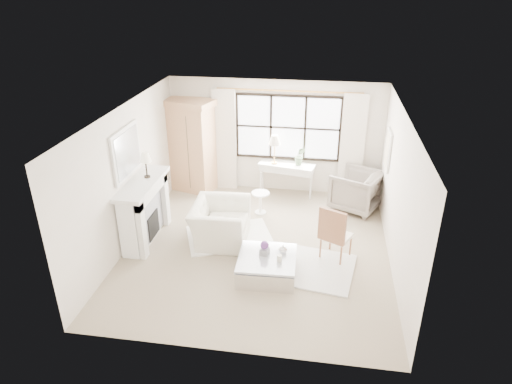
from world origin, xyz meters
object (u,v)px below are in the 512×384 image
at_px(armoire, 192,145).
at_px(console_table, 286,180).
at_px(club_armchair, 220,223).
at_px(coffee_table, 267,266).

distance_m(armoire, console_table, 2.40).
xyz_separation_m(armoire, console_table, (2.29, -0.00, -0.74)).
relative_size(club_armchair, coffee_table, 1.17).
height_order(armoire, club_armchair, armoire).
distance_m(console_table, coffee_table, 3.31).
bearing_deg(armoire, club_armchair, -45.73).
distance_m(armoire, coffee_table, 4.12).
height_order(armoire, coffee_table, armoire).
height_order(armoire, console_table, armoire).
height_order(console_table, club_armchair, console_table).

